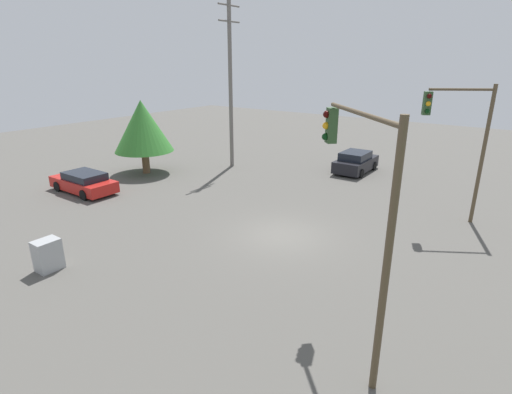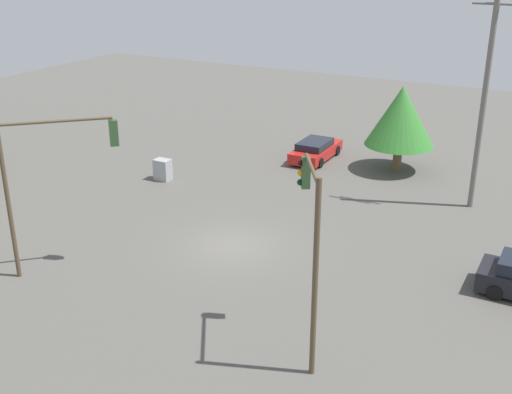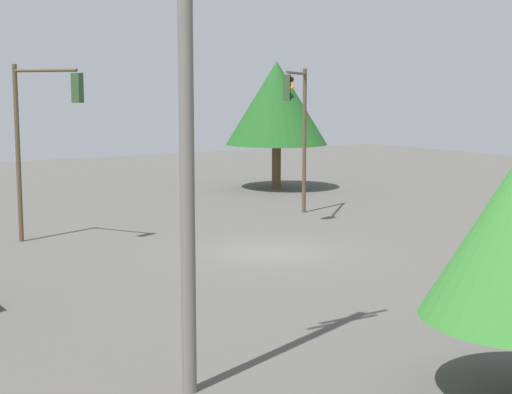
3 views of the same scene
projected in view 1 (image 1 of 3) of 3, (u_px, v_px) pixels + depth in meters
ground_plane at (282, 235)px, 18.39m from camera, size 80.00×80.00×0.00m
sedan_dark at (356, 162)px, 28.59m from camera, size 4.04×2.06×1.50m
sedan_red at (84, 182)px, 24.23m from camera, size 1.99×4.51×1.26m
traffic_signal_main at (462, 132)px, 18.53m from camera, size 1.83×2.77×6.65m
traffic_signal_cross at (361, 190)px, 9.98m from camera, size 3.40×3.29×6.66m
utility_pole_tall at (230, 82)px, 28.40m from camera, size 2.20×0.28×11.74m
electrical_cabinet at (48, 255)px, 15.21m from camera, size 0.91×0.68×1.22m
tree_left at (143, 126)px, 27.53m from camera, size 4.06×4.06×5.10m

